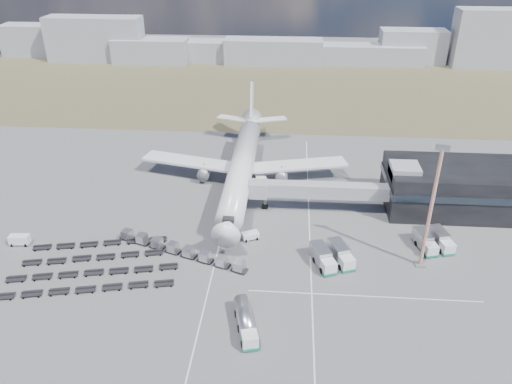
{
  "coord_description": "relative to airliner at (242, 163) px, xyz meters",
  "views": [
    {
      "loc": [
        11.41,
        -75.78,
        56.66
      ],
      "look_at": [
        4.18,
        20.59,
        4.0
      ],
      "focal_mm": 35.0,
      "sensor_mm": 36.0,
      "label": 1
    }
  ],
  "objects": [
    {
      "name": "baggage_dollies",
      "position": [
        -24.63,
        -36.01,
        -4.89
      ],
      "size": [
        32.15,
        21.6,
        0.81
      ],
      "rotation": [
        0.0,
        0.0,
        0.21
      ],
      "color": "black",
      "rests_on": "ground"
    },
    {
      "name": "uld_row",
      "position": [
        -8.94,
        -30.72,
        -4.16
      ],
      "size": [
        26.94,
        11.43,
        1.9
      ],
      "rotation": [
        0.0,
        0.0,
        -0.35
      ],
      "color": "black",
      "rests_on": "ground"
    },
    {
      "name": "skyline",
      "position": [
        3.64,
        119.88,
        2.95
      ],
      "size": [
        293.03,
        22.51,
        24.33
      ],
      "color": "#969AA4",
      "rests_on": "ground"
    },
    {
      "name": "grass_strip",
      "position": [
        0.0,
        77.62,
        -5.29
      ],
      "size": [
        420.0,
        90.0,
        0.01
      ],
      "primitive_type": "cube",
      "color": "#4D442E",
      "rests_on": "ground"
    },
    {
      "name": "utility_van",
      "position": [
        -41.47,
        -29.75,
        -4.24
      ],
      "size": [
        4.02,
        2.08,
        2.11
      ],
      "primitive_type": "cube",
      "rotation": [
        0.0,
        0.0,
        0.08
      ],
      "color": "white",
      "rests_on": "ground"
    },
    {
      "name": "jet_bridge",
      "position": [
        15.9,
        -11.95,
        -0.24
      ],
      "size": [
        30.3,
        3.8,
        7.05
      ],
      "color": "#939399",
      "rests_on": "ground"
    },
    {
      "name": "service_trucks_near",
      "position": [
        19.89,
        -31.32,
        -3.65
      ],
      "size": [
        8.54,
        9.26,
        3.03
      ],
      "rotation": [
        0.0,
        0.0,
        0.36
      ],
      "color": "white",
      "rests_on": "ground"
    },
    {
      "name": "fuel_tanker",
      "position": [
        5.43,
        -49.8,
        -3.7
      ],
      "size": [
        4.87,
        10.17,
        3.19
      ],
      "rotation": [
        0.0,
        0.0,
        0.25
      ],
      "color": "white",
      "rests_on": "ground"
    },
    {
      "name": "terminal",
      "position": [
        47.77,
        -8.41,
        -0.04
      ],
      "size": [
        30.4,
        16.4,
        11.0
      ],
      "color": "black",
      "rests_on": "ground"
    },
    {
      "name": "airliner",
      "position": [
        0.0,
        0.0,
        0.0
      ],
      "size": [
        51.59,
        64.53,
        17.62
      ],
      "color": "white",
      "rests_on": "ground"
    },
    {
      "name": "catering_truck",
      "position": [
        5.0,
        -3.59,
        -3.89
      ],
      "size": [
        3.91,
        6.41,
        2.74
      ],
      "rotation": [
        0.0,
        0.0,
        0.26
      ],
      "color": "white",
      "rests_on": "ground"
    },
    {
      "name": "floodlight_mast",
      "position": [
        36.41,
        -30.65,
        6.97
      ],
      "size": [
        2.33,
        1.89,
        24.47
      ],
      "rotation": [
        0.0,
        0.0,
        -0.16
      ],
      "color": "#B1421C",
      "rests_on": "ground"
    },
    {
      "name": "ground",
      "position": [
        0.0,
        -32.38,
        -5.29
      ],
      "size": [
        420.0,
        420.0,
        0.0
      ],
      "primitive_type": "plane",
      "color": "#565659",
      "rests_on": "ground"
    },
    {
      "name": "pushback_tug",
      "position": [
        4.0,
        -24.38,
        -4.54
      ],
      "size": [
        3.82,
        3.07,
        1.5
      ],
      "primitive_type": "cube",
      "rotation": [
        0.0,
        0.0,
        0.42
      ],
      "color": "white",
      "rests_on": "ground"
    },
    {
      "name": "service_trucks_far",
      "position": [
        39.97,
        -24.62,
        -3.74
      ],
      "size": [
        7.47,
        8.32,
        2.86
      ],
      "rotation": [
        0.0,
        0.0,
        0.24
      ],
      "color": "white",
      "rests_on": "ground"
    },
    {
      "name": "lane_markings",
      "position": [
        9.77,
        -29.38,
        -5.29
      ],
      "size": [
        47.12,
        110.0,
        0.01
      ],
      "color": "silver",
      "rests_on": "ground"
    }
  ]
}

